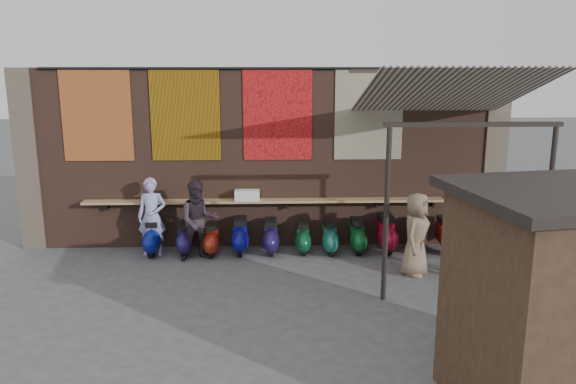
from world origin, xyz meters
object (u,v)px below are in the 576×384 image
(scooter_stool_6, at_px, (330,237))
(market_stall, at_px, (570,308))
(scooter_stool_9, at_px, (417,235))
(diner_left, at_px, (152,217))
(scooter_stool_0, at_px, (153,237))
(shopper_grey, at_px, (513,241))
(scooter_stool_1, at_px, (186,238))
(scooter_stool_2, at_px, (212,239))
(diner_right, at_px, (199,221))
(scooter_stool_10, at_px, (446,235))
(scooter_stool_3, at_px, (240,236))
(scooter_stool_5, at_px, (303,238))
(scooter_stool_4, at_px, (271,237))
(shopper_navy, at_px, (491,235))
(shelf_box, at_px, (247,195))
(scooter_stool_7, at_px, (357,236))
(scooter_stool_8, at_px, (386,234))
(shopper_tan, at_px, (416,234))

(scooter_stool_6, distance_m, market_stall, 6.31)
(scooter_stool_9, relative_size, diner_left, 0.45)
(scooter_stool_0, height_order, shopper_grey, shopper_grey)
(scooter_stool_0, xyz_separation_m, scooter_stool_1, (0.71, -0.05, -0.02))
(scooter_stool_6, distance_m, diner_left, 3.89)
(scooter_stool_2, height_order, diner_right, diner_right)
(scooter_stool_10, height_order, market_stall, market_stall)
(scooter_stool_3, xyz_separation_m, scooter_stool_9, (3.92, -0.01, -0.02))
(scooter_stool_5, bearing_deg, diner_right, -170.10)
(scooter_stool_5, height_order, market_stall, market_stall)
(scooter_stool_4, bearing_deg, scooter_stool_1, -179.16)
(shopper_navy, bearing_deg, shelf_box, -67.31)
(scooter_stool_5, bearing_deg, shopper_navy, -28.95)
(scooter_stool_5, height_order, shopper_navy, shopper_navy)
(scooter_stool_9, distance_m, shopper_navy, 2.18)
(scooter_stool_1, bearing_deg, scooter_stool_6, -0.16)
(scooter_stool_2, xyz_separation_m, shopper_navy, (5.39, -1.83, 0.61))
(scooter_stool_3, relative_size, market_stall, 0.31)
(scooter_stool_5, height_order, diner_right, diner_right)
(scooter_stool_7, height_order, scooter_stool_10, scooter_stool_10)
(scooter_stool_5, xyz_separation_m, scooter_stool_9, (2.54, 0.02, 0.02))
(scooter_stool_0, bearing_deg, scooter_stool_8, -0.17)
(shopper_navy, relative_size, shopper_grey, 1.10)
(scooter_stool_2, distance_m, shopper_tan, 4.36)
(scooter_stool_3, relative_size, shopper_tan, 0.49)
(scooter_stool_10, bearing_deg, diner_right, -176.28)
(scooter_stool_2, bearing_deg, scooter_stool_5, 1.42)
(scooter_stool_0, xyz_separation_m, shopper_tan, (5.39, -1.44, 0.45))
(scooter_stool_10, xyz_separation_m, diner_right, (-5.39, -0.35, 0.48))
(scooter_stool_9, bearing_deg, market_stall, -88.21)
(scooter_stool_2, xyz_separation_m, market_stall, (4.72, -5.85, 0.96))
(scooter_stool_5, distance_m, scooter_stool_9, 2.54)
(diner_right, bearing_deg, shopper_navy, -31.31)
(shopper_grey, relative_size, market_stall, 0.66)
(scooter_stool_7, bearing_deg, scooter_stool_9, 1.41)
(market_stall, bearing_deg, shopper_tan, 88.38)
(scooter_stool_4, relative_size, scooter_stool_8, 0.90)
(scooter_stool_7, height_order, market_stall, market_stall)
(shopper_tan, bearing_deg, scooter_stool_4, 94.92)
(scooter_stool_6, height_order, shopper_grey, shopper_grey)
(shelf_box, height_order, scooter_stool_6, shelf_box)
(scooter_stool_8, height_order, shopper_grey, shopper_grey)
(scooter_stool_8, relative_size, scooter_stool_10, 1.08)
(scooter_stool_8, distance_m, shopper_navy, 2.52)
(scooter_stool_5, bearing_deg, scooter_stool_7, -0.39)
(scooter_stool_7, distance_m, shopper_tan, 1.74)
(scooter_stool_4, distance_m, scooter_stool_6, 1.30)
(scooter_stool_0, height_order, scooter_stool_4, scooter_stool_0)
(scooter_stool_5, relative_size, scooter_stool_10, 0.89)
(scooter_stool_1, xyz_separation_m, diner_left, (-0.71, 0.02, 0.49))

